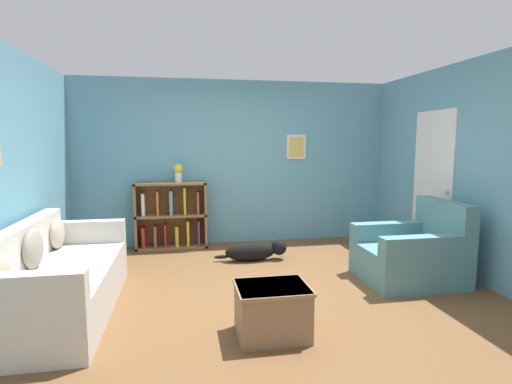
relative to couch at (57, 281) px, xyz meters
name	(u,v)px	position (x,y,z in m)	size (l,w,h in m)	color
ground_plane	(263,291)	(2.04, 0.22, -0.32)	(14.00, 14.00, 0.00)	brown
wall_back	(235,163)	(2.05, 2.47, 0.98)	(5.60, 0.13, 2.60)	#609EB7
wall_left	(0,177)	(-0.51, 0.21, 0.98)	(0.13, 5.00, 2.60)	#609EB7
wall_right	(473,171)	(4.59, 0.23, 0.97)	(0.16, 5.00, 2.60)	#609EB7
couch	(57,281)	(0.00, 0.00, 0.00)	(0.89, 2.09, 0.86)	beige
bookshelf	(171,217)	(1.01, 2.26, 0.17)	(1.08, 0.31, 1.02)	olive
recliner_chair	(414,254)	(3.86, 0.22, 0.00)	(1.08, 0.92, 0.95)	slate
coffee_table	(272,309)	(1.92, -0.81, -0.09)	(0.61, 0.50, 0.44)	#846647
dog	(256,251)	(2.17, 1.34, -0.19)	(1.01, 0.23, 0.28)	black
vase	(178,172)	(1.14, 2.24, 0.86)	(0.14, 0.14, 0.28)	silver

